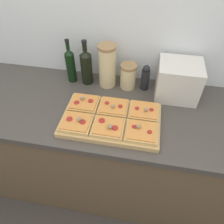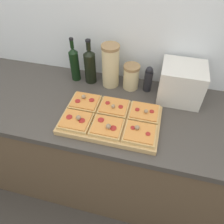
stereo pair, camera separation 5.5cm
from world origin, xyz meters
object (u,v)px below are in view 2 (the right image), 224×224
at_px(wine_bottle, 90,66).
at_px(cutting_board, 111,120).
at_px(grain_jar_short, 131,77).
at_px(toaster_oven, 181,83).
at_px(olive_oil_bottle, 75,63).
at_px(grain_jar_tall, 111,66).
at_px(pepper_mill, 148,79).

bearing_deg(wine_bottle, cutting_board, -56.22).
height_order(grain_jar_short, toaster_oven, toaster_oven).
height_order(cutting_board, grain_jar_short, grain_jar_short).
height_order(olive_oil_bottle, grain_jar_short, olive_oil_bottle).
distance_m(cutting_board, wine_bottle, 0.42).
xyz_separation_m(olive_oil_bottle, toaster_oven, (0.68, -0.03, -0.01)).
height_order(grain_jar_tall, grain_jar_short, grain_jar_tall).
bearing_deg(grain_jar_tall, olive_oil_bottle, 180.00).
bearing_deg(pepper_mill, cutting_board, -115.21).
distance_m(olive_oil_bottle, pepper_mill, 0.49).
height_order(cutting_board, grain_jar_tall, grain_jar_tall).
height_order(wine_bottle, pepper_mill, wine_bottle).
distance_m(olive_oil_bottle, toaster_oven, 0.68).
relative_size(cutting_board, olive_oil_bottle, 1.82).
bearing_deg(wine_bottle, toaster_oven, -2.79).
xyz_separation_m(cutting_board, pepper_mill, (0.16, 0.33, 0.07)).
relative_size(olive_oil_bottle, toaster_oven, 1.08).
bearing_deg(grain_jar_tall, wine_bottle, 180.00).
bearing_deg(toaster_oven, grain_jar_short, 174.73).
bearing_deg(olive_oil_bottle, cutting_board, -45.39).
distance_m(wine_bottle, toaster_oven, 0.58).
relative_size(grain_jar_tall, pepper_mill, 1.62).
bearing_deg(toaster_oven, wine_bottle, 177.21).
relative_size(grain_jar_tall, grain_jar_short, 1.71).
bearing_deg(wine_bottle, pepper_mill, -0.00).
xyz_separation_m(cutting_board, wine_bottle, (-0.22, 0.33, 0.11)).
bearing_deg(toaster_oven, pepper_mill, 171.85).
bearing_deg(pepper_mill, olive_oil_bottle, 180.00).
bearing_deg(cutting_board, grain_jar_short, 81.72).
bearing_deg(olive_oil_bottle, pepper_mill, 0.00).
relative_size(olive_oil_bottle, grain_jar_short, 1.79).
relative_size(wine_bottle, pepper_mill, 1.72).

